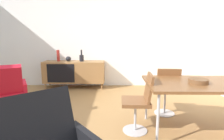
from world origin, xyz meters
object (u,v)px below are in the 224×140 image
wooden_bowl_on_table (198,81)px  dining_chair_back_left (166,89)px  vase_ceramic_small (58,56)px  lounge_chair_red (3,93)px  dining_table (204,85)px  dining_chair_near_window (140,100)px  sideboard (74,72)px  vase_sculptural_dark (68,59)px  vase_cobalt (82,58)px

wooden_bowl_on_table → dining_chair_back_left: size_ratio=0.30×
vase_ceramic_small → lounge_chair_red: vase_ceramic_small is taller
dining_table → dining_chair_near_window: bearing=-179.9°
dining_chair_back_left → dining_chair_near_window: bearing=-133.7°
sideboard → wooden_bowl_on_table: wooden_bowl_on_table is taller
dining_chair_near_window → dining_chair_back_left: size_ratio=1.00×
sideboard → dining_table: 3.26m
sideboard → wooden_bowl_on_table: (2.22, -2.33, 0.33)m
dining_chair_back_left → dining_table: bearing=-57.7°
sideboard → vase_sculptural_dark: size_ratio=11.37×
sideboard → vase_cobalt: vase_cobalt is taller
vase_sculptural_dark → dining_chair_back_left: size_ratio=0.16×
dining_chair_back_left → lounge_chair_red: size_ratio=0.90×
dining_table → wooden_bowl_on_table: size_ratio=6.15×
sideboard → vase_ceramic_small: (-0.41, 0.00, 0.43)m
vase_cobalt → dining_table: vase_cobalt is taller
vase_sculptural_dark → vase_ceramic_small: vase_ceramic_small is taller
sideboard → dining_table: (2.33, -2.27, 0.26)m
vase_cobalt → vase_ceramic_small: vase_cobalt is taller
dining_table → wooden_bowl_on_table: bearing=-152.7°
lounge_chair_red → vase_sculptural_dark: bearing=72.8°
wooden_bowl_on_table → lounge_chair_red: bearing=172.6°
vase_sculptural_dark → dining_table: 3.36m
vase_sculptural_dark → dining_chair_near_window: bearing=-55.2°
vase_sculptural_dark → lounge_chair_red: bearing=-107.2°
vase_sculptural_dark → dining_chair_back_left: bearing=-39.0°
dining_chair_near_window → lounge_chair_red: lounge_chair_red is taller
vase_sculptural_dark → dining_table: vase_sculptural_dark is taller
vase_cobalt → wooden_bowl_on_table: 3.08m
dining_table → lounge_chair_red: size_ratio=1.69×
vase_ceramic_small → dining_chair_back_left: vase_ceramic_small is taller
dining_chair_back_left → lounge_chair_red: lounge_chair_red is taller
sideboard → vase_ceramic_small: vase_ceramic_small is taller
dining_chair_near_window → vase_sculptural_dark: bearing=124.8°
sideboard → dining_chair_back_left: 2.61m
vase_ceramic_small → lounge_chair_red: size_ratio=0.32×
vase_sculptural_dark → dining_chair_back_left: dining_chair_back_left is taller
sideboard → vase_cobalt: (0.21, 0.00, 0.38)m
vase_cobalt → vase_ceramic_small: bearing=180.0°
dining_table → dining_chair_back_left: 0.70m
vase_ceramic_small → lounge_chair_red: 2.01m
vase_sculptural_dark → sideboard: bearing=-0.8°
sideboard → dining_chair_near_window: size_ratio=1.87×
dining_chair_near_window → dining_chair_back_left: (0.54, 0.56, 0.00)m
dining_chair_back_left → wooden_bowl_on_table: bearing=-68.1°
vase_ceramic_small → dining_chair_near_window: vase_ceramic_small is taller
vase_ceramic_small → dining_chair_near_window: 2.95m
vase_ceramic_small → dining_table: vase_ceramic_small is taller
wooden_bowl_on_table → dining_chair_near_window: size_ratio=0.30×
vase_cobalt → dining_chair_back_left: size_ratio=0.36×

